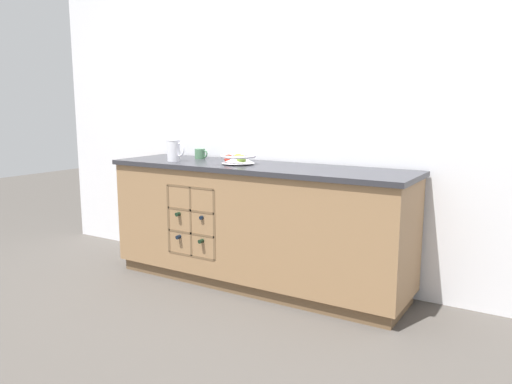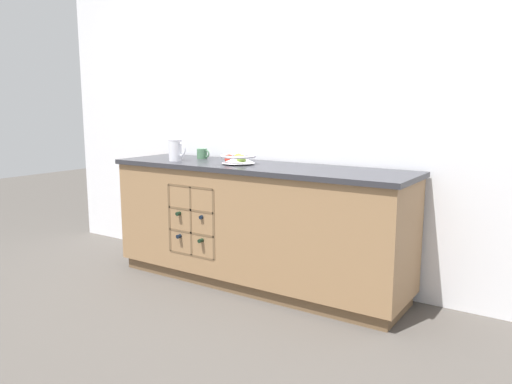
# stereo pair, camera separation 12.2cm
# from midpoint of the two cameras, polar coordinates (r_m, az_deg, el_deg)

# --- Properties ---
(ground_plane) EXTENTS (14.00, 14.00, 0.00)m
(ground_plane) POSITION_cam_midpoint_polar(r_m,az_deg,el_deg) (3.78, 0.94, -10.48)
(ground_plane) COLOR #4C4742
(back_wall) EXTENTS (4.64, 0.06, 2.55)m
(back_wall) POSITION_cam_midpoint_polar(r_m,az_deg,el_deg) (3.85, 3.86, 9.24)
(back_wall) COLOR white
(back_wall) RESTS_ON ground_plane
(kitchen_island) EXTENTS (2.28, 0.62, 0.89)m
(kitchen_island) POSITION_cam_midpoint_polar(r_m,az_deg,el_deg) (3.65, 0.89, -3.77)
(kitchen_island) COLOR brown
(kitchen_island) RESTS_ON ground_plane
(fruit_bowl) EXTENTS (0.26, 0.26, 0.08)m
(fruit_bowl) POSITION_cam_midpoint_polar(r_m,az_deg,el_deg) (3.61, -1.10, 3.87)
(fruit_bowl) COLOR silver
(fruit_bowl) RESTS_ON kitchen_island
(white_pitcher) EXTENTS (0.16, 0.10, 0.16)m
(white_pitcher) POSITION_cam_midpoint_polar(r_m,az_deg,el_deg) (3.88, -8.28, 4.82)
(white_pitcher) COLOR white
(white_pitcher) RESTS_ON kitchen_island
(ceramic_mug) EXTENTS (0.12, 0.08, 0.08)m
(ceramic_mug) POSITION_cam_midpoint_polar(r_m,az_deg,el_deg) (4.03, -5.28, 4.39)
(ceramic_mug) COLOR #4C7A56
(ceramic_mug) RESTS_ON kitchen_island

